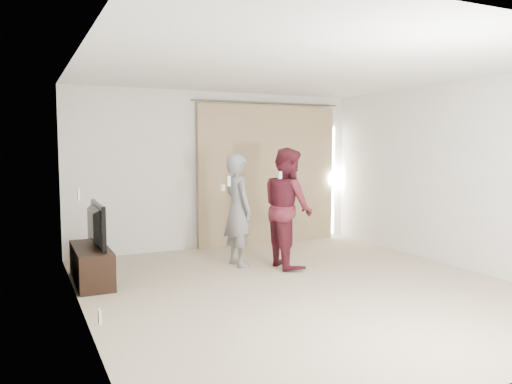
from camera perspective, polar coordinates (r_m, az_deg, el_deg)
floor at (r=6.16m, az=5.30°, el=-10.81°), size 5.50×5.50×0.00m
wall_back at (r=8.40m, az=-4.30°, el=2.52°), size 5.00×0.04×2.60m
wall_left at (r=5.12m, az=-19.36°, el=0.44°), size 0.04×5.50×2.60m
ceiling at (r=5.98m, az=5.52°, el=13.87°), size 5.00×5.50×0.01m
curtain at (r=8.72m, az=1.48°, el=2.00°), size 2.80×0.11×2.46m
tv_console at (r=6.61m, az=-18.31°, el=-7.90°), size 0.41×1.18×0.45m
tv at (r=6.52m, az=-18.43°, el=-3.61°), size 0.13×0.96×0.55m
scratching_post at (r=7.51m, az=-17.92°, el=-6.67°), size 0.34×0.34×0.45m
person_man at (r=7.10m, az=-2.08°, el=-2.06°), size 0.43×0.61×1.59m
person_woman at (r=7.02m, az=3.65°, el=-1.77°), size 0.68×0.85×1.68m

